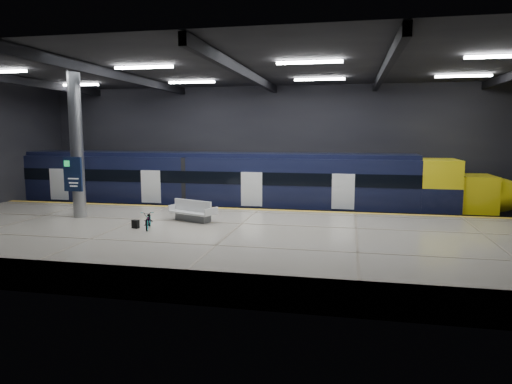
# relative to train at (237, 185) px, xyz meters

# --- Properties ---
(ground) EXTENTS (30.00, 30.00, 0.00)m
(ground) POSITION_rel_train_xyz_m (1.85, -5.50, -2.06)
(ground) COLOR black
(ground) RESTS_ON ground
(room_shell) EXTENTS (30.10, 16.10, 8.05)m
(room_shell) POSITION_rel_train_xyz_m (1.85, -5.49, 3.66)
(room_shell) COLOR black
(room_shell) RESTS_ON ground
(platform) EXTENTS (30.00, 11.00, 1.10)m
(platform) POSITION_rel_train_xyz_m (1.85, -8.00, -1.51)
(platform) COLOR #B6AF9A
(platform) RESTS_ON ground
(safety_strip) EXTENTS (30.00, 0.40, 0.01)m
(safety_strip) POSITION_rel_train_xyz_m (1.85, -2.75, -0.95)
(safety_strip) COLOR gold
(safety_strip) RESTS_ON platform
(rails) EXTENTS (30.00, 1.52, 0.16)m
(rails) POSITION_rel_train_xyz_m (1.85, 0.00, -1.98)
(rails) COLOR gray
(rails) RESTS_ON ground
(train) EXTENTS (29.40, 2.84, 3.79)m
(train) POSITION_rel_train_xyz_m (0.00, 0.00, 0.00)
(train) COLOR black
(train) RESTS_ON ground
(bench) EXTENTS (2.39, 1.66, 0.97)m
(bench) POSITION_rel_train_xyz_m (-0.47, -6.39, -0.62)
(bench) COLOR #595B60
(bench) RESTS_ON platform
(bicycle) EXTENTS (0.96, 1.57, 0.78)m
(bicycle) POSITION_rel_train_xyz_m (-1.74, -8.37, -0.57)
(bicycle) COLOR #99999E
(bicycle) RESTS_ON platform
(pannier_bag) EXTENTS (0.34, 0.25, 0.35)m
(pannier_bag) POSITION_rel_train_xyz_m (-2.34, -8.37, -0.78)
(pannier_bag) COLOR black
(pannier_bag) RESTS_ON platform
(info_column) EXTENTS (0.90, 0.78, 6.90)m
(info_column) POSITION_rel_train_xyz_m (-6.15, -6.52, 2.40)
(info_column) COLOR #9EA0A5
(info_column) RESTS_ON platform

